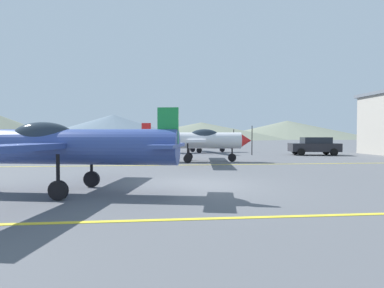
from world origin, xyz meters
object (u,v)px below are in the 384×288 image
Objects in this scene: airplane_near at (61,145)px; car_sedan at (315,146)px; airplane_mid at (196,140)px; airplane_far at (200,138)px.

airplane_near is 1.95× the size of car_sedan.
airplane_mid reaches higher than car_sedan.
airplane_near is 23.84m from car_sedan.
airplane_mid is (5.48, 10.93, 0.00)m from airplane_near.
airplane_near reaches higher than car_sedan.
car_sedan is (11.54, 5.75, -0.64)m from airplane_mid.
airplane_far reaches higher than car_sedan.
airplane_mid is at bearing -153.50° from car_sedan.
airplane_far is at bearing 71.79° from airplane_near.
airplane_far is at bearing 80.95° from airplane_mid.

